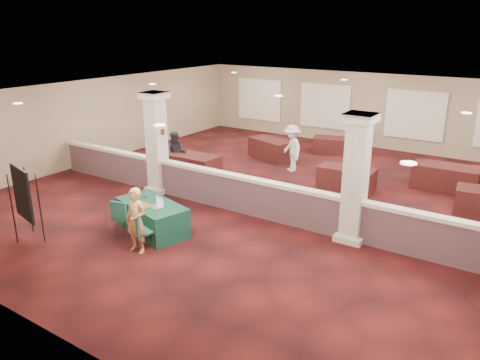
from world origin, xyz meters
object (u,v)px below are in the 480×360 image
Objects in this scene: far_table_back_right at (445,178)px; attendee_b at (292,148)px; conf_chair_main at (139,229)px; conf_chair_side at (122,215)px; far_table_front_left at (192,166)px; attendee_d at (355,138)px; far_table_back_center at (334,146)px; near_table at (152,217)px; woman at (136,220)px; far_table_back_left at (271,149)px; easel_board at (22,195)px; attendee_a at (176,153)px; far_table_front_center at (347,178)px.

attendee_b is (-5.13, -0.95, 0.45)m from far_table_back_right.
conf_chair_side is at bearing 173.19° from conf_chair_main.
attendee_d is (3.84, 5.72, 0.38)m from far_table_front_left.
far_table_back_center is at bearing 155.48° from far_table_back_right.
attendee_d reaches higher than far_table_back_center.
conf_chair_main is at bearing -47.55° from near_table.
woman reaches higher than far_table_back_left.
attendee_a is (-0.46, 6.17, -0.41)m from easel_board.
conf_chair_side is 0.55× the size of attendee_b.
easel_board is at bearing -151.88° from conf_chair_side.
easel_board is at bearing -97.23° from far_table_back_left.
attendee_b reaches higher than conf_chair_side.
attendee_d is at bearing 107.15° from attendee_b.
attendee_d is at bearing 56.13° from far_table_front_left.
far_table_back_left is 0.94× the size of far_table_back_right.
conf_chair_main is 0.94× the size of conf_chair_side.
easel_board is at bearing -128.95° from far_table_back_right.
conf_chair_main is 0.57× the size of attendee_d.
attendee_d is at bearing 150.69° from far_table_back_right.
attendee_b reaches higher than woman.
conf_chair_side is at bearing -114.42° from near_table.
attendee_a is at bearing -170.74° from far_table_front_left.
attendee_a is at bearing -114.43° from far_table_back_left.
conf_chair_side is (-0.48, -0.58, 0.17)m from near_table.
conf_chair_side is at bearing -97.17° from far_table_back_center.
easel_board is 12.41m from far_table_back_center.
far_table_front_center is at bearing 79.26° from near_table.
far_table_front_center is at bearing 120.56° from attendee_d.
far_table_back_left is at bearing 178.41° from far_table_back_right.
attendee_a reaches higher than far_table_front_left.
attendee_d is at bearing 85.22° from easel_board.
attendee_b is at bearing 88.33° from woman.
woman reaches higher than attendee_a.
far_table_front_left is 3.87m from far_table_back_left.
far_table_back_right is at bearing -7.69° from attendee_a.
far_table_back_center is at bearing 70.82° from conf_chair_side.
attendee_d is (-3.92, 2.20, 0.38)m from far_table_back_right.
easel_board is at bearing -122.79° from far_table_front_center.
conf_chair_main is 10.07m from far_table_back_right.
attendee_d is (1.22, 10.93, -0.01)m from woman.
attendee_d reaches higher than near_table.
attendee_b reaches higher than attendee_a.
woman is at bearing 34.68° from easel_board.
far_table_back_left is at bearing 81.49° from conf_chair_side.
near_table is 1.19× the size of attendee_b.
easel_board reaches higher than far_table_back_left.
far_table_back_center is 0.84× the size of far_table_back_right.
woman is 10.93m from far_table_back_center.
attendee_d reaches higher than conf_chair_main.
attendee_b is (0.51, 6.76, 0.47)m from near_table.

